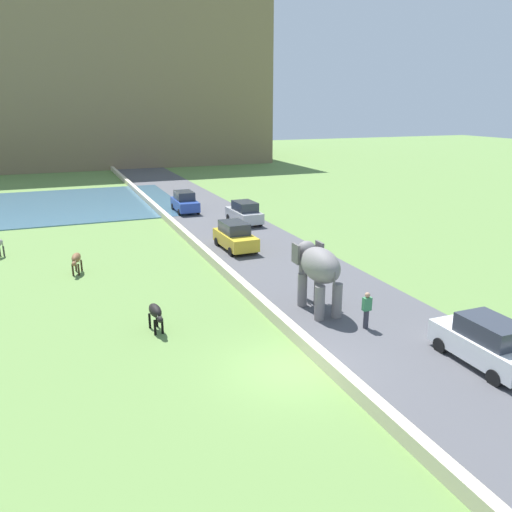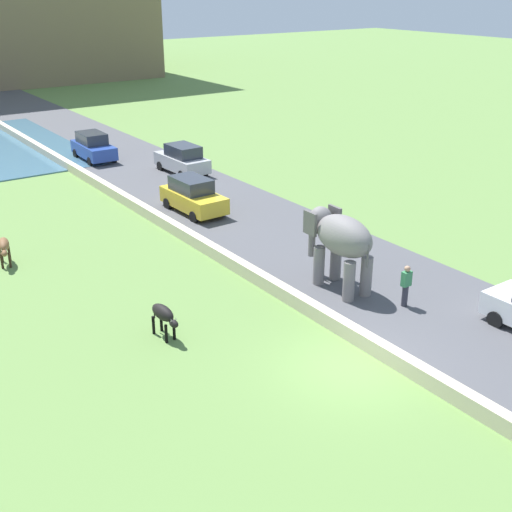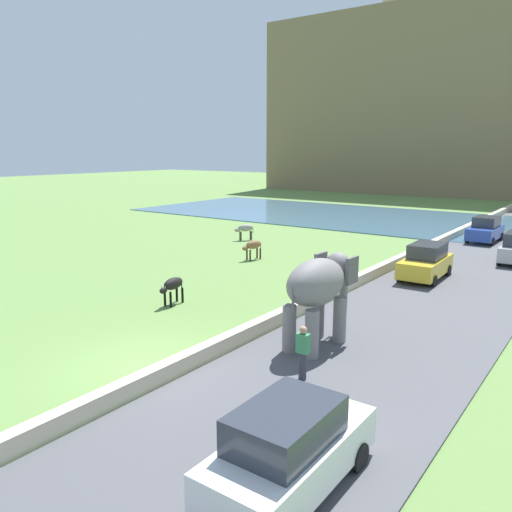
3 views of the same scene
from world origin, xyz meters
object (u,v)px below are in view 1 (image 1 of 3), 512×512
(car_blue, at_px, (185,202))
(car_white, at_px, (486,342))
(car_yellow, at_px, (235,236))
(car_silver, at_px, (244,213))
(person_beside_elephant, at_px, (367,310))
(elephant, at_px, (318,268))
(cow_brown, at_px, (76,259))
(cow_black, at_px, (156,312))

(car_blue, relative_size, car_white, 1.01)
(car_yellow, xyz_separation_m, car_silver, (3.15, 6.72, 0.00))
(car_yellow, bearing_deg, person_beside_elephant, -86.03)
(person_beside_elephant, xyz_separation_m, car_blue, (-0.93, 26.45, 0.03))
(elephant, xyz_separation_m, cow_brown, (-9.75, 9.64, -1.20))
(car_blue, height_order, car_yellow, same)
(cow_black, xyz_separation_m, cow_brown, (-2.56, 9.16, 0.00))
(cow_black, bearing_deg, car_silver, 58.96)
(person_beside_elephant, relative_size, cow_brown, 1.15)
(elephant, xyz_separation_m, car_blue, (-0.01, 23.88, -1.14))
(car_white, bearing_deg, car_yellow, 100.08)
(car_white, distance_m, cow_brown, 20.87)
(elephant, bearing_deg, car_white, -65.10)
(person_beside_elephant, bearing_deg, elephant, 109.86)
(elephant, xyz_separation_m, car_silver, (3.14, 17.66, -1.14))
(elephant, distance_m, person_beside_elephant, 2.97)
(person_beside_elephant, distance_m, car_silver, 20.36)
(car_yellow, bearing_deg, car_blue, 89.99)
(car_white, bearing_deg, person_beside_elephant, 117.80)
(car_silver, xyz_separation_m, car_white, (-0.00, -24.44, 0.00))
(car_white, bearing_deg, elephant, 114.90)
(elephant, height_order, person_beside_elephant, elephant)
(car_yellow, distance_m, car_silver, 7.42)
(elephant, bearing_deg, car_blue, 90.01)
(car_yellow, height_order, cow_brown, car_yellow)
(car_yellow, distance_m, car_white, 18.00)
(person_beside_elephant, distance_m, car_yellow, 13.55)
(car_white, height_order, cow_black, car_white)
(person_beside_elephant, distance_m, car_blue, 26.46)
(elephant, xyz_separation_m, car_yellow, (-0.01, 10.95, -1.14))
(car_blue, xyz_separation_m, cow_black, (-7.19, -23.39, -0.06))
(car_yellow, xyz_separation_m, cow_black, (-7.19, -10.47, -0.06))
(car_silver, xyz_separation_m, cow_black, (-10.34, -17.18, -0.06))
(elephant, relative_size, person_beside_elephant, 2.14)
(cow_black, relative_size, cow_brown, 0.99)
(car_blue, relative_size, car_yellow, 1.00)
(car_blue, distance_m, car_yellow, 12.93)
(elephant, distance_m, car_yellow, 11.01)
(elephant, relative_size, car_blue, 0.86)
(car_white, height_order, cow_brown, car_white)
(car_yellow, distance_m, cow_black, 12.70)
(elephant, distance_m, car_silver, 17.98)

